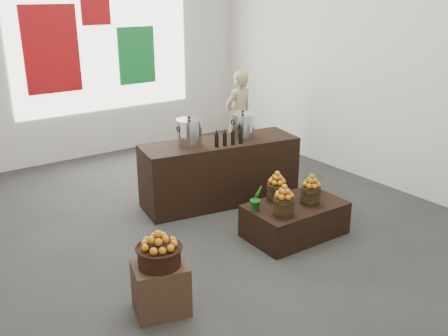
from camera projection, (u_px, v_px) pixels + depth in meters
ground at (203, 224)px, 6.35m from camera, size 7.00×7.00×0.00m
back_wall at (86, 41)px, 8.35m from camera, size 6.00×0.04×4.00m
back_opening at (103, 40)px, 8.50m from camera, size 3.20×0.02×2.40m
deco_red_left at (51, 50)px, 8.03m from camera, size 0.90×0.04×1.40m
deco_green_right at (137, 55)px, 8.92m from camera, size 0.70×0.04×1.00m
deco_red_upper at (95, 9)px, 8.27m from camera, size 0.50×0.04×0.50m
crate at (161, 288)px, 4.55m from camera, size 0.57×0.51×0.48m
wicker_basket at (159, 256)px, 4.44m from camera, size 0.39×0.39×0.18m
apples_in_basket at (158, 239)px, 4.38m from camera, size 0.30×0.30×0.16m
display_table at (295, 219)px, 6.00m from camera, size 1.18×0.74×0.40m
apple_bucket_front_left at (284, 207)px, 5.59m from camera, size 0.23×0.23×0.22m
apples_in_bucket_front_left at (284, 191)px, 5.53m from camera, size 0.17×0.17×0.16m
apple_bucket_front_right at (311, 195)px, 5.91m from camera, size 0.23×0.23×0.22m
apples_in_bucket_front_right at (312, 181)px, 5.85m from camera, size 0.17×0.17×0.16m
apple_bucket_rear at (277, 192)px, 6.00m from camera, size 0.23×0.23×0.22m
apples_in_bucket_rear at (277, 178)px, 5.94m from camera, size 0.17×0.17×0.16m
herb_garnish_right at (313, 182)px, 6.22m from camera, size 0.27×0.24×0.29m
herb_garnish_left at (256, 198)px, 5.73m from camera, size 0.19×0.17×0.29m
counter at (220, 172)px, 6.88m from camera, size 2.23×1.05×0.88m
stock_pot_left at (189, 133)px, 6.50m from camera, size 0.33×0.33×0.33m
stock_pot_center at (242, 127)px, 6.82m from camera, size 0.33×0.33×0.33m
oil_cruets at (227, 137)px, 6.51m from camera, size 0.32×0.11×0.24m
shopper at (239, 116)px, 8.55m from camera, size 0.60×0.43×1.54m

